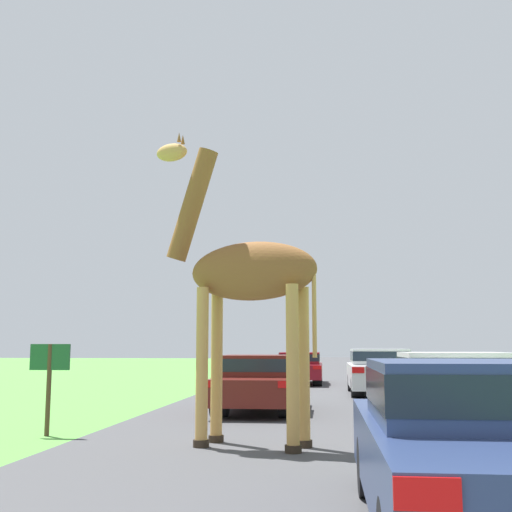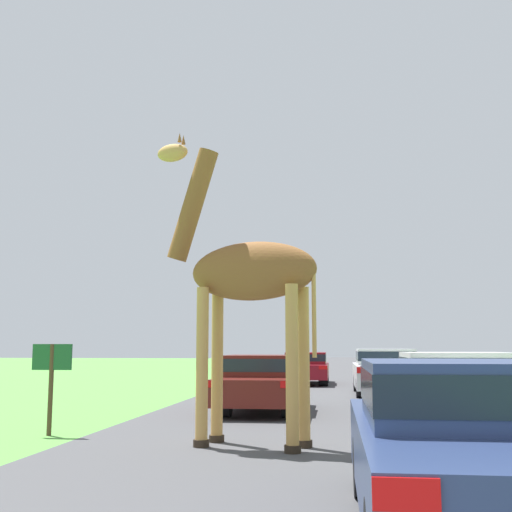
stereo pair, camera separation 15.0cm
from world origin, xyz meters
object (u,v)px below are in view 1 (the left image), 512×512
Objects in this scene: car_far_ahead at (300,367)px; sign_post at (49,371)px; car_queue_left at (380,370)px; car_lead_maroon at (477,442)px; car_verge_right at (456,392)px; giraffe_near_road at (244,280)px; car_queue_right at (259,381)px.

sign_post is at bearing -103.20° from car_far_ahead.
sign_post is (-6.36, -10.12, 0.32)m from car_queue_left.
car_lead_maroon is at bearing -83.89° from car_far_ahead.
car_lead_maroon is 15.32m from car_queue_left.
car_verge_right is (0.47, -9.55, -0.01)m from car_queue_left.
car_far_ahead is at bearing 96.11° from car_lead_maroon.
car_queue_left is at bearing 88.16° from car_lead_maroon.
giraffe_near_road is 1.25× the size of car_queue_right.
car_far_ahead is at bearing 14.39° from giraffe_near_road.
giraffe_near_road is 3.28× the size of sign_post.
sign_post is (-3.65, -15.55, 0.39)m from car_far_ahead.
car_lead_maroon is 20.86m from car_far_ahead.
car_queue_left reaches higher than car_far_ahead.
sign_post is (-6.82, -0.57, 0.33)m from car_verge_right.
giraffe_near_road is 5.47m from car_queue_right.
sign_post is (-3.14, -4.34, 0.38)m from car_queue_right.
car_far_ahead is (-2.22, 20.74, -0.05)m from car_lead_maroon.
car_queue_right is 1.01× the size of car_verge_right.
car_queue_left is 3.05× the size of sign_post.
giraffe_near_road is at bearing 119.01° from car_lead_maroon.
car_queue_right is at bearing 54.09° from sign_post.
giraffe_near_road is 3.81m from sign_post.
car_queue_right is 11.22m from car_far_ahead.
car_lead_maroon is at bearing -135.86° from giraffe_near_road.
car_queue_right is at bearing 18.39° from giraffe_near_road.
giraffe_near_road is 1.13× the size of car_lead_maroon.
giraffe_near_road reaches higher than car_lead_maroon.
car_queue_right is 5.37m from sign_post.
car_queue_right is at bearing 105.94° from car_lead_maroon.
car_verge_right is at bearing 4.76° from sign_post.
car_queue_right is 5.27m from car_verge_right.
car_far_ahead is at bearing 76.80° from sign_post.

